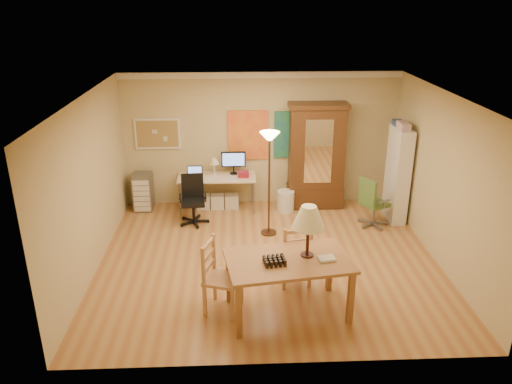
{
  "coord_description": "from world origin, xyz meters",
  "views": [
    {
      "loc": [
        -0.53,
        -7.23,
        4.07
      ],
      "look_at": [
        -0.19,
        0.3,
        1.08
      ],
      "focal_mm": 35.0,
      "sensor_mm": 36.0,
      "label": 1
    }
  ],
  "objects_px": {
    "office_chair_black": "(194,210)",
    "armoire": "(316,163)",
    "dining_table": "(296,248)",
    "computer_desk": "(219,189)",
    "office_chair_green": "(372,213)",
    "bookshelf": "(397,175)"
  },
  "relations": [
    {
      "from": "office_chair_green",
      "to": "dining_table",
      "type": "bearing_deg",
      "value": -124.01
    },
    {
      "from": "office_chair_green",
      "to": "bookshelf",
      "type": "xyz_separation_m",
      "value": [
        0.51,
        0.31,
        0.64
      ]
    },
    {
      "from": "office_chair_green",
      "to": "bookshelf",
      "type": "bearing_deg",
      "value": 31.51
    },
    {
      "from": "dining_table",
      "to": "office_chair_green",
      "type": "xyz_separation_m",
      "value": [
        1.78,
        2.64,
        -0.72
      ]
    },
    {
      "from": "office_chair_black",
      "to": "armoire",
      "type": "distance_m",
      "value": 2.63
    },
    {
      "from": "office_chair_black",
      "to": "computer_desk",
      "type": "bearing_deg",
      "value": 55.07
    },
    {
      "from": "office_chair_green",
      "to": "bookshelf",
      "type": "relative_size",
      "value": 0.53
    },
    {
      "from": "office_chair_black",
      "to": "armoire",
      "type": "bearing_deg",
      "value": 17.09
    },
    {
      "from": "armoire",
      "to": "bookshelf",
      "type": "bearing_deg",
      "value": -26.57
    },
    {
      "from": "armoire",
      "to": "computer_desk",
      "type": "bearing_deg",
      "value": -177.57
    },
    {
      "from": "dining_table",
      "to": "office_chair_green",
      "type": "distance_m",
      "value": 3.26
    },
    {
      "from": "computer_desk",
      "to": "dining_table",
      "type": "bearing_deg",
      "value": -72.69
    },
    {
      "from": "dining_table",
      "to": "armoire",
      "type": "distance_m",
      "value": 3.77
    },
    {
      "from": "dining_table",
      "to": "armoire",
      "type": "xyz_separation_m",
      "value": [
        0.85,
        3.67,
        -0.05
      ]
    },
    {
      "from": "armoire",
      "to": "office_chair_green",
      "type": "bearing_deg",
      "value": -47.91
    },
    {
      "from": "armoire",
      "to": "bookshelf",
      "type": "distance_m",
      "value": 1.61
    },
    {
      "from": "dining_table",
      "to": "computer_desk",
      "type": "height_order",
      "value": "dining_table"
    },
    {
      "from": "office_chair_green",
      "to": "computer_desk",
      "type": "bearing_deg",
      "value": 161.88
    },
    {
      "from": "office_chair_green",
      "to": "armoire",
      "type": "relative_size",
      "value": 0.45
    },
    {
      "from": "office_chair_black",
      "to": "armoire",
      "type": "relative_size",
      "value": 0.44
    },
    {
      "from": "office_chair_black",
      "to": "bookshelf",
      "type": "bearing_deg",
      "value": 0.39
    },
    {
      "from": "bookshelf",
      "to": "dining_table",
      "type": "bearing_deg",
      "value": -127.81
    }
  ]
}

